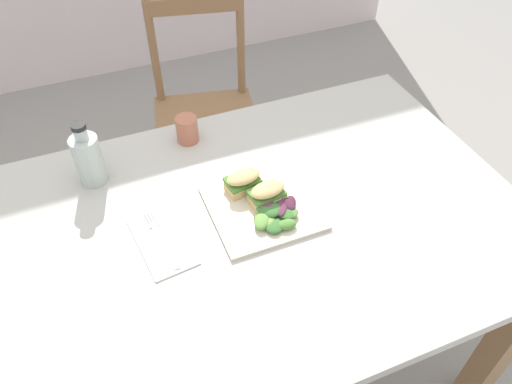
{
  "coord_description": "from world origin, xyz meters",
  "views": [
    {
      "loc": [
        -0.27,
        -0.74,
        1.62
      ],
      "look_at": [
        0.06,
        0.06,
        0.76
      ],
      "focal_mm": 34.49,
      "sensor_mm": 36.0,
      "label": 1
    }
  ],
  "objects": [
    {
      "name": "napkin_folded",
      "position": [
        -0.19,
        0.01,
        0.74
      ],
      "size": [
        0.13,
        0.21,
        0.0
      ],
      "primitive_type": "cube",
      "rotation": [
        0.0,
        0.0,
        0.11
      ],
      "color": "silver",
      "rests_on": "dining_table"
    },
    {
      "name": "ground_plane",
      "position": [
        0.0,
        0.0,
        0.0
      ],
      "size": [
        8.32,
        8.32,
        0.0
      ],
      "primitive_type": "plane",
      "color": "gray"
    },
    {
      "name": "sandwich_half_back",
      "position": [
        0.04,
        0.09,
        0.78
      ],
      "size": [
        0.1,
        0.07,
        0.06
      ],
      "color": "#DBB270",
      "rests_on": "plate_lunch"
    },
    {
      "name": "cup_extra_side",
      "position": [
        -0.03,
        0.35,
        0.78
      ],
      "size": [
        0.06,
        0.06,
        0.08
      ],
      "primitive_type": "cylinder",
      "color": "#B2664C",
      "rests_on": "dining_table"
    },
    {
      "name": "chair_wooden_far",
      "position": [
        0.15,
        0.84,
        0.45
      ],
      "size": [
        0.48,
        0.48,
        0.87
      ],
      "color": "#8E6642",
      "rests_on": "ground"
    },
    {
      "name": "sandwich_half_front",
      "position": [
        0.08,
        0.03,
        0.78
      ],
      "size": [
        0.1,
        0.07,
        0.06
      ],
      "color": "#DBB270",
      "rests_on": "plate_lunch"
    },
    {
      "name": "salad_mixed_greens",
      "position": [
        0.07,
        -0.03,
        0.76
      ],
      "size": [
        0.14,
        0.12,
        0.03
      ],
      "color": "#84A84C",
      "rests_on": "plate_lunch"
    },
    {
      "name": "plate_lunch",
      "position": [
        0.06,
        0.02,
        0.74
      ],
      "size": [
        0.25,
        0.25,
        0.01
      ],
      "primitive_type": "cube",
      "color": "beige",
      "rests_on": "dining_table"
    },
    {
      "name": "dining_table",
      "position": [
        0.06,
        -0.01,
        0.62
      ],
      "size": [
        1.25,
        0.88,
        0.74
      ],
      "color": "#BCB7AD",
      "rests_on": "ground"
    },
    {
      "name": "fork_on_napkin",
      "position": [
        -0.2,
        0.03,
        0.75
      ],
      "size": [
        0.04,
        0.19,
        0.0
      ],
      "color": "silver",
      "rests_on": "napkin_folded"
    },
    {
      "name": "bottle_cold_brew",
      "position": [
        -0.3,
        0.28,
        0.8
      ],
      "size": [
        0.07,
        0.07,
        0.18
      ],
      "color": "#472819",
      "rests_on": "dining_table"
    }
  ]
}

